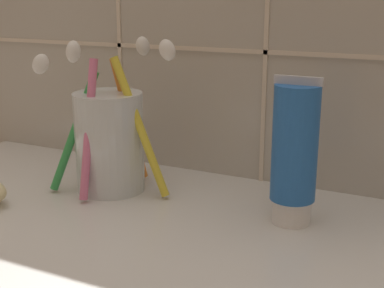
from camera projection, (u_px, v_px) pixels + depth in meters
The scene contains 4 objects.
sink_counter at pixel (185, 240), 51.16cm from camera, with size 78.33×34.35×2.00cm, color silver.
tile_wall_backsplash at pixel (253, 2), 60.30cm from camera, with size 88.33×1.72×45.74cm.
toothbrush_cup at pixel (109, 139), 60.03cm from camera, with size 15.65×12.34×17.58cm.
toothpaste_tube at pixel (294, 152), 50.87cm from camera, with size 4.60×4.38×14.46cm.
Camera 1 is at (21.08, -41.73, 23.73)cm, focal length 50.00 mm.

